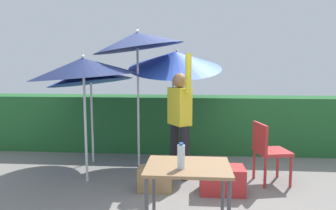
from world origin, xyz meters
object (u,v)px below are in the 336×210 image
Objects in this scene: umbrella_orange at (90,76)px; chair_plastic at (268,149)px; cooler_box at (222,180)px; crate_cardboard at (155,179)px; umbrella_rainbow at (175,60)px; person_vendor at (180,117)px; umbrella_navy at (83,68)px; bottle_water at (181,156)px; folding_table at (188,175)px; umbrella_yellow at (138,41)px.

umbrella_orange is 3.14m from chair_plastic.
cooler_box is 0.91m from crate_cardboard.
person_vendor is (0.12, -0.82, -0.88)m from umbrella_rainbow.
umbrella_navy is 1.58m from person_vendor.
person_vendor is 1.84m from bottle_water.
folding_table is (0.27, -2.56, -1.15)m from umbrella_rainbow.
umbrella_yellow is 2.62m from bottle_water.
chair_plastic is at bearing 13.77° from crate_cardboard.
umbrella_yellow is 5.14× the size of crate_cardboard.
crate_cardboard is (1.05, -0.24, -1.52)m from umbrella_navy.
crate_cardboard is (-0.19, -1.37, -1.65)m from umbrella_rainbow.
cooler_box is at bearing -28.05° from umbrella_orange.
chair_plastic is at bearing -34.68° from umbrella_rainbow.
umbrella_navy reaches higher than crate_cardboard.
umbrella_navy is at bearing -137.71° from umbrella_rainbow.
umbrella_yellow is 1.26× the size of umbrella_navy.
folding_table is at bearing -43.51° from umbrella_navy.
umbrella_navy is 4.10× the size of crate_cardboard.
umbrella_rainbow is at bearing 94.47° from bottle_water.
umbrella_orange is 1.79m from person_vendor.
cooler_box is at bearing 69.29° from folding_table.
crate_cardboard is 1.38m from folding_table.
bottle_water is (0.09, -1.84, -0.06)m from person_vendor.
cooler_box is 1.29× the size of crate_cardboard.
umbrella_rainbow is 1.50m from umbrella_orange.
person_vendor is 1.37m from chair_plastic.
folding_table is at bearing 56.95° from bottle_water.
umbrella_rainbow reaches higher than bottle_water.
person_vendor is (1.58, -0.59, -0.61)m from umbrella_orange.
folding_table is at bearing -83.99° from umbrella_rainbow.
umbrella_rainbow is 0.91× the size of umbrella_yellow.
chair_plastic is 1.11× the size of folding_table.
crate_cardboard is (1.27, -1.14, -1.38)m from umbrella_orange.
umbrella_orange is (-1.46, -0.23, -0.27)m from umbrella_rainbow.
umbrella_yellow reaches higher than chair_plastic.
umbrella_orange is 7.52× the size of bottle_water.
umbrella_rainbow is at bearing 82.06° from crate_cardboard.
umbrella_navy is 1.00× the size of person_vendor.
umbrella_yellow is (-0.57, -0.48, 0.29)m from umbrella_rainbow.
bottle_water is at bearing -85.53° from umbrella_rainbow.
bottle_water is at bearing -46.55° from umbrella_navy.
umbrella_yellow is at bearing -15.93° from umbrella_orange.
bottle_water reaches higher than cooler_box.
person_vendor is at bearing 94.98° from folding_table.
crate_cardboard is at bearing -41.93° from umbrella_orange.
umbrella_orange reaches higher than cooler_box.
umbrella_rainbow is 2.82m from folding_table.
umbrella_navy is at bearing 133.45° from bottle_water.
chair_plastic is at bearing 3.35° from umbrella_navy.
umbrella_orange is at bearing 126.49° from folding_table.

